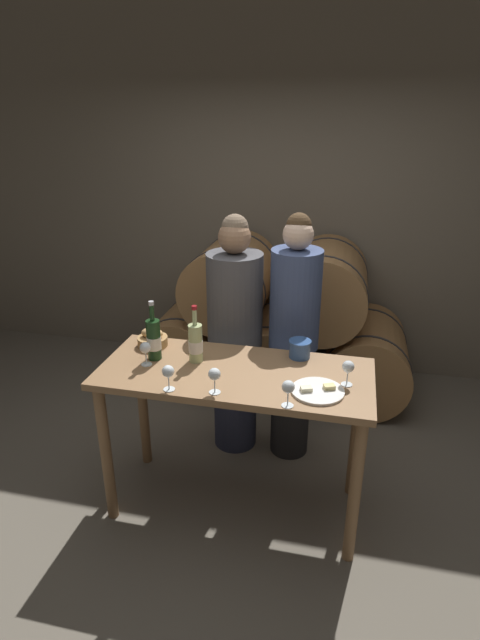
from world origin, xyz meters
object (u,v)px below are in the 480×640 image
person_right (293,339)px  bread_basket (153,339)px  person_left (235,337)px  blue_crock (300,348)px  tasting_table (235,394)px  wine_glass_left (168,372)px  wine_bottle_red (154,339)px  cheese_plate (318,391)px  wine_glass_center (214,375)px  wine_glass_far_right (348,368)px  wine_glass_far_left (145,349)px  wine_glass_right (288,388)px  wine_bottle_white (196,343)px

person_right → bread_basket: 0.92m
person_left → blue_crock: (0.47, -0.37, 0.14)m
tasting_table → wine_glass_left: wine_glass_left is taller
tasting_table → wine_bottle_red: wine_bottle_red is taller
blue_crock → cheese_plate: blue_crock is taller
person_right → wine_glass_center: (-0.29, -0.86, 0.16)m
tasting_table → wine_glass_center: wine_glass_center is taller
wine_bottle_red → person_right: bearing=38.0°
wine_bottle_red → tasting_table: bearing=-5.0°
person_left → wine_glass_left: size_ratio=12.03×
bread_basket → wine_glass_center: size_ratio=1.31×
tasting_table → wine_glass_far_right: wine_glass_far_right is taller
wine_glass_far_left → cheese_plate: bearing=-5.1°
cheese_plate → wine_glass_right: wine_glass_right is taller
person_left → wine_glass_far_right: bearing=-40.1°
blue_crock → wine_glass_right: bearing=-89.6°
person_left → wine_bottle_white: size_ratio=4.95×
wine_glass_far_left → wine_glass_far_right: size_ratio=1.00×
wine_bottle_red → wine_glass_left: 0.37m
wine_bottle_white → person_left: bearing=80.0°
person_left → blue_crock: bearing=-37.9°
person_left → bread_basket: size_ratio=9.20×
bread_basket → tasting_table: bearing=-19.6°
wine_glass_far_right → wine_glass_center: bearing=-160.5°
tasting_table → wine_glass_right: wine_glass_right is taller
tasting_table → wine_glass_center: (-0.04, -0.25, 0.25)m
blue_crock → wine_glass_center: 0.62m
wine_glass_center → wine_glass_far_right: bearing=19.5°
person_right → blue_crock: 0.40m
cheese_plate → wine_glass_left: bearing=-169.0°
tasting_table → person_left: bearing=103.4°
wine_glass_far_left → wine_bottle_white: bearing=22.6°
bread_basket → wine_glass_far_right: (1.17, -0.22, 0.06)m
wine_glass_left → wine_glass_center: size_ratio=1.00×
wine_bottle_white → wine_glass_center: bearing=-57.8°
blue_crock → bread_basket: size_ratio=0.71×
blue_crock → bread_basket: (-0.89, -0.05, -0.01)m
person_left → wine_bottle_white: 0.59m
wine_bottle_white → cheese_plate: 0.74m
tasting_table → wine_glass_left: (-0.28, -0.27, 0.25)m
person_left → wine_glass_far_left: (-0.35, -0.66, 0.19)m
blue_crock → wine_glass_center: bearing=-127.1°
person_left → person_right: 0.40m
tasting_table → wine_glass_center: bearing=-100.3°
wine_glass_right → bread_basket: bearing=151.3°
wine_bottle_red → wine_bottle_white: bearing=5.5°
tasting_table → wine_glass_right: (0.33, -0.29, 0.25)m
wine_glass_far_left → person_right: bearing=41.2°
blue_crock → wine_bottle_white: bearing=-162.5°
cheese_plate → wine_glass_far_left: size_ratio=1.96×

